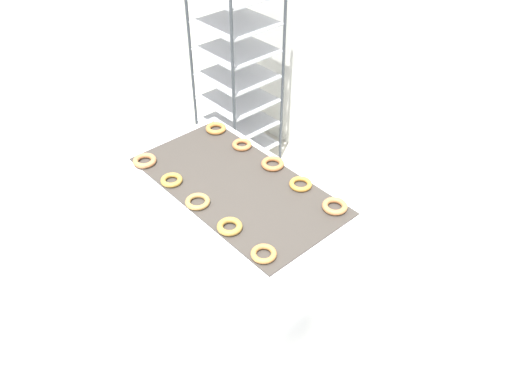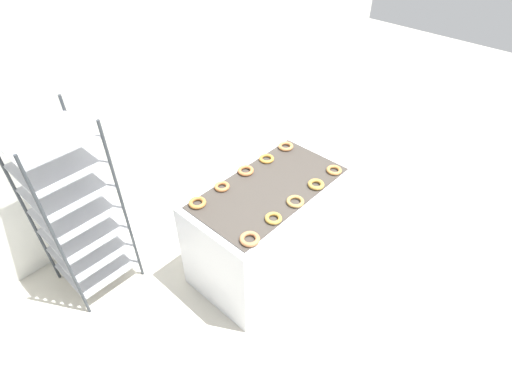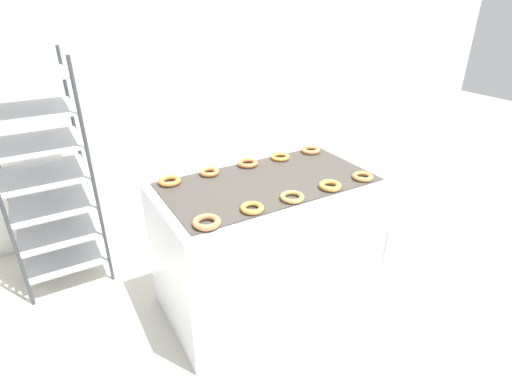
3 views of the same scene
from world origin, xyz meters
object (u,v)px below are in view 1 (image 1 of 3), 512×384
baking_rack_cart (237,76)px  donut_far_center (273,164)px  donut_far_leftmost (216,128)px  donut_far_rightmost (335,206)px  donut_far_right (301,184)px  donut_near_right (230,227)px  donut_far_left (242,145)px  donut_near_rightmost (264,254)px  donut_near_center (198,202)px  donut_near_left (172,180)px  donut_near_leftmost (145,161)px  fryer_machine (238,239)px

baking_rack_cart → donut_far_center: 1.38m
donut_far_leftmost → donut_far_rightmost: 1.04m
baking_rack_cart → donut_far_leftmost: size_ratio=11.86×
donut_far_right → donut_far_leftmost: bearing=179.6°
donut_near_right → donut_far_left: size_ratio=1.07×
donut_near_rightmost → donut_far_center: 0.74m
donut_near_right → donut_far_center: (-0.25, 0.54, -0.00)m
donut_near_center → donut_near_rightmost: (0.53, 0.01, 0.00)m
donut_near_right → donut_near_center: bearing=-179.2°
donut_near_left → donut_far_leftmost: (-0.26, 0.53, 0.00)m
donut_near_leftmost → donut_far_right: bearing=34.6°
donut_near_right → donut_far_center: size_ratio=0.97×
fryer_machine → donut_near_leftmost: size_ratio=9.68×
baking_rack_cart → donut_far_right: baking_rack_cart is taller
donut_near_rightmost → donut_far_right: 0.59m
donut_far_left → donut_far_rightmost: bearing=-0.8°
donut_near_rightmost → donut_far_leftmost: donut_far_leftmost is taller
donut_near_right → donut_far_rightmost: size_ratio=0.96×
donut_near_rightmost → donut_far_rightmost: donut_far_rightmost is taller
fryer_machine → donut_far_left: (-0.27, 0.27, 0.46)m
fryer_machine → donut_far_center: size_ratio=10.00×
donut_far_center → donut_far_rightmost: size_ratio=1.00×
donut_far_leftmost → donut_far_left: (0.26, 0.00, -0.00)m
donut_near_rightmost → donut_far_left: (-0.79, 0.53, 0.00)m
donut_near_leftmost → donut_far_center: donut_near_leftmost is taller
donut_near_leftmost → donut_far_center: 0.78m
donut_near_rightmost → donut_far_center: size_ratio=0.93×
donut_near_rightmost → donut_far_center: (-0.51, 0.54, 0.00)m
donut_near_leftmost → donut_far_center: bearing=45.9°
donut_far_center → fryer_machine: bearing=-91.8°
donut_near_leftmost → donut_near_center: bearing=1.4°
donut_near_right → donut_far_right: donut_near_right is taller
donut_near_left → donut_near_center: 0.25m
donut_far_left → donut_far_right: donut_far_left is taller
baking_rack_cart → donut_far_center: bearing=-31.2°
donut_near_left → donut_near_rightmost: 0.78m
donut_near_center → donut_far_right: 0.59m
donut_near_center → donut_far_center: size_ratio=0.99×
donut_near_left → donut_far_center: donut_far_center is taller
baking_rack_cart → donut_far_center: (1.18, -0.71, 0.09)m
baking_rack_cart → donut_far_left: bearing=-38.6°
fryer_machine → donut_near_right: bearing=-45.5°
donut_near_center → donut_far_left: size_ratio=1.10×
donut_near_leftmost → donut_far_right: donut_near_leftmost is taller
donut_far_leftmost → donut_far_left: 0.26m
baking_rack_cart → donut_near_center: bearing=-47.4°
donut_near_right → donut_near_rightmost: 0.26m
donut_far_center → donut_near_right: bearing=-65.1°
fryer_machine → donut_near_rightmost: 0.74m
donut_near_leftmost → donut_far_leftmost: size_ratio=1.05×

